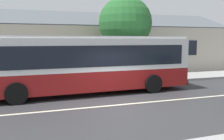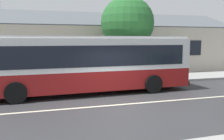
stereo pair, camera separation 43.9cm
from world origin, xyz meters
The scene contains 8 objects.
ground_plane centered at (0.00, 0.00, 0.00)m, with size 300.00×300.00×0.00m, color #2D2D30.
sidewalk_far centered at (0.00, 6.00, 0.07)m, with size 60.00×3.00×0.15m, color gray.
lane_divider_stripe centered at (0.00, 0.00, 0.00)m, with size 60.00×0.16×0.01m, color beige.
community_building centered at (0.62, 13.09, 2.09)m, with size 27.37×8.81×6.48m.
transit_bus centered at (-1.26, 2.90, 1.65)m, with size 12.00×3.04×3.06m.
bench_down_street centered at (-2.39, 5.38, 0.56)m, with size 1.53×0.51×0.94m.
street_tree_primary centered at (2.77, 6.66, 4.05)m, with size 3.79×3.79×5.96m.
bus_stop_sign centered at (5.56, 4.99, 1.64)m, with size 0.36×0.07×2.40m.
Camera 2 is at (-3.62, -10.21, 2.86)m, focal length 40.00 mm.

